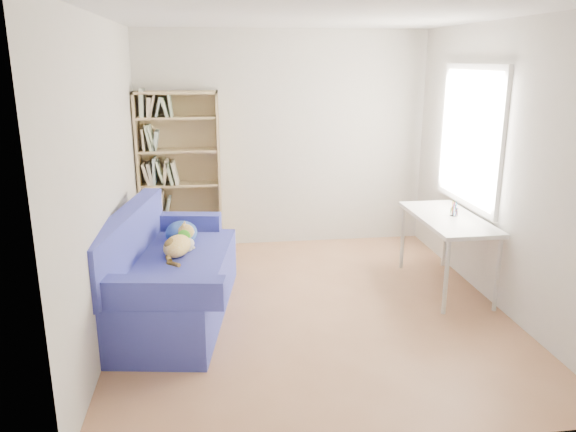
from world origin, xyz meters
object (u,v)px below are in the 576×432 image
(sofa, at_px, (167,277))
(desk, at_px, (448,223))
(bookshelf, at_px, (180,180))
(pen_cup, at_px, (454,210))

(sofa, height_order, desk, sofa)
(sofa, height_order, bookshelf, bookshelf)
(sofa, bearing_deg, pen_cup, 14.89)
(pen_cup, bearing_deg, desk, -158.18)
(bookshelf, relative_size, desk, 1.47)
(desk, bearing_deg, pen_cup, 21.82)
(bookshelf, bearing_deg, sofa, -91.78)
(sofa, distance_m, pen_cup, 2.86)
(bookshelf, height_order, desk, bookshelf)
(sofa, xyz_separation_m, pen_cup, (2.81, 0.29, 0.44))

